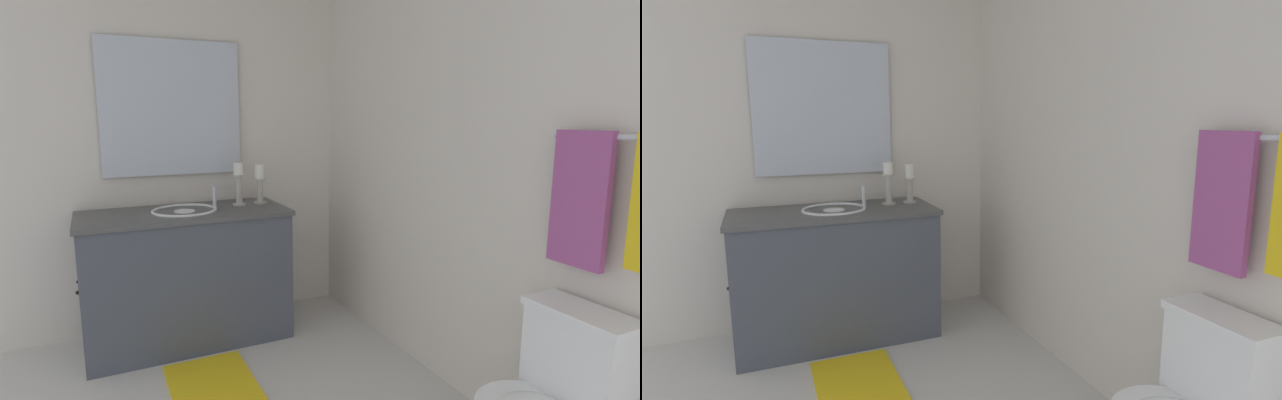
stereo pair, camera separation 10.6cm
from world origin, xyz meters
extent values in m
cube|color=silver|center=(0.00, 1.27, 1.23)|extent=(3.07, 0.04, 2.45)
cube|color=silver|center=(-1.54, 0.00, 1.23)|extent=(0.04, 2.54, 2.45)
cube|color=#474C56|center=(-1.21, 0.09, 0.41)|extent=(0.55, 1.23, 0.82)
cube|color=#4C4C4C|center=(-1.21, 0.09, 0.84)|extent=(0.58, 1.26, 0.03)
sphere|color=black|center=(-1.31, -0.54, 0.45)|extent=(0.02, 0.02, 0.02)
sphere|color=black|center=(-1.11, -0.54, 0.45)|extent=(0.02, 0.02, 0.02)
ellipsoid|color=white|center=(-1.21, 0.09, 0.80)|extent=(0.38, 0.30, 0.11)
torus|color=white|center=(-1.21, 0.09, 0.85)|extent=(0.40, 0.40, 0.02)
cylinder|color=silver|center=(-1.21, 0.28, 0.92)|extent=(0.02, 0.02, 0.14)
cube|color=silver|center=(-1.49, 0.09, 1.49)|extent=(0.02, 0.89, 0.87)
cylinder|color=#B7B2A5|center=(-1.27, 0.60, 0.86)|extent=(0.09, 0.09, 0.01)
cylinder|color=#B7B2A5|center=(-1.27, 0.60, 0.93)|extent=(0.04, 0.04, 0.16)
cylinder|color=#B7B2A5|center=(-1.27, 0.60, 1.02)|extent=(0.08, 0.08, 0.01)
cylinder|color=white|center=(-1.27, 0.60, 1.07)|extent=(0.06, 0.06, 0.09)
cylinder|color=#B7B2A5|center=(-1.26, 0.45, 0.86)|extent=(0.09, 0.09, 0.01)
cylinder|color=#B7B2A5|center=(-1.26, 0.45, 0.95)|extent=(0.04, 0.04, 0.19)
cylinder|color=#B7B2A5|center=(-1.26, 0.45, 1.05)|extent=(0.08, 0.08, 0.01)
cylinder|color=white|center=(-1.26, 0.45, 1.09)|extent=(0.06, 0.06, 0.08)
cube|color=white|center=(0.74, 1.14, 0.56)|extent=(0.36, 0.17, 0.32)
cube|color=white|center=(0.74, 1.14, 0.73)|extent=(0.38, 0.19, 0.03)
cylinder|color=silver|center=(0.79, 1.21, 1.36)|extent=(0.56, 0.02, 0.02)
cube|color=#A54C8C|center=(0.65, 1.19, 1.13)|extent=(0.22, 0.03, 0.50)
cube|color=yellow|center=(-0.59, 0.09, 0.01)|extent=(0.60, 0.44, 0.02)
camera|label=1|loc=(1.81, -0.42, 1.43)|focal=26.95mm
camera|label=2|loc=(1.85, -0.32, 1.43)|focal=26.95mm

